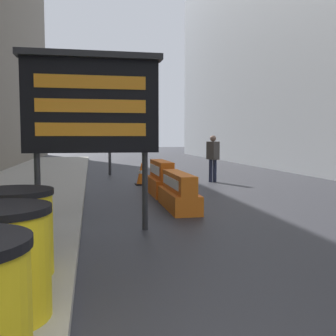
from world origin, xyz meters
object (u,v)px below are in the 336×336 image
at_px(jersey_barrier_orange_near, 178,193).
at_px(traffic_cone_near, 142,174).
at_px(barrel_drum_back, 13,232).
at_px(jersey_barrier_orange_far, 161,180).
at_px(pedestrian_worker, 213,155).
at_px(message_board, 91,105).
at_px(traffic_light_near_curb, 109,100).

distance_m(jersey_barrier_orange_near, traffic_cone_near, 4.57).
relative_size(barrel_drum_back, jersey_barrier_orange_far, 0.50).
distance_m(traffic_cone_near, pedestrian_worker, 2.70).
relative_size(barrel_drum_back, message_board, 0.31).
relative_size(jersey_barrier_orange_near, traffic_cone_near, 2.65).
xyz_separation_m(barrel_drum_back, traffic_cone_near, (2.48, 8.76, -0.23)).
xyz_separation_m(traffic_cone_near, traffic_light_near_curb, (-0.89, 3.56, 2.78)).
relative_size(barrel_drum_back, pedestrian_worker, 0.55).
bearing_deg(jersey_barrier_orange_near, jersey_barrier_orange_far, 90.00).
height_order(barrel_drum_back, traffic_light_near_curb, traffic_light_near_curb).
bearing_deg(traffic_light_near_curb, jersey_barrier_orange_near, -82.01).
distance_m(jersey_barrier_orange_far, traffic_light_near_curb, 6.64).
bearing_deg(message_board, jersey_barrier_orange_far, 64.75).
distance_m(traffic_cone_near, traffic_light_near_curb, 4.60).
distance_m(jersey_barrier_orange_near, pedestrian_worker, 5.47).
xyz_separation_m(barrel_drum_back, jersey_barrier_orange_far, (2.74, 6.38, -0.19)).
bearing_deg(pedestrian_worker, traffic_light_near_curb, -152.84).
bearing_deg(jersey_barrier_orange_far, jersey_barrier_orange_near, -90.00).
height_order(message_board, pedestrian_worker, message_board).
height_order(message_board, traffic_light_near_curb, traffic_light_near_curb).
relative_size(jersey_barrier_orange_near, jersey_barrier_orange_far, 1.10).
height_order(barrel_drum_back, traffic_cone_near, barrel_drum_back).
bearing_deg(barrel_drum_back, traffic_cone_near, 74.17).
xyz_separation_m(barrel_drum_back, traffic_light_near_curb, (1.60, 12.32, 2.55)).
xyz_separation_m(traffic_light_near_curb, pedestrian_worker, (3.49, -3.23, -2.17)).
distance_m(jersey_barrier_orange_far, traffic_cone_near, 2.39).
bearing_deg(message_board, pedestrian_worker, 57.75).
bearing_deg(barrel_drum_back, pedestrian_worker, 60.77).
bearing_deg(jersey_barrier_orange_far, pedestrian_worker, 49.05).
height_order(jersey_barrier_orange_near, jersey_barrier_orange_far, jersey_barrier_orange_far).
height_order(traffic_cone_near, traffic_light_near_curb, traffic_light_near_curb).
height_order(barrel_drum_back, jersey_barrier_orange_near, barrel_drum_back).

